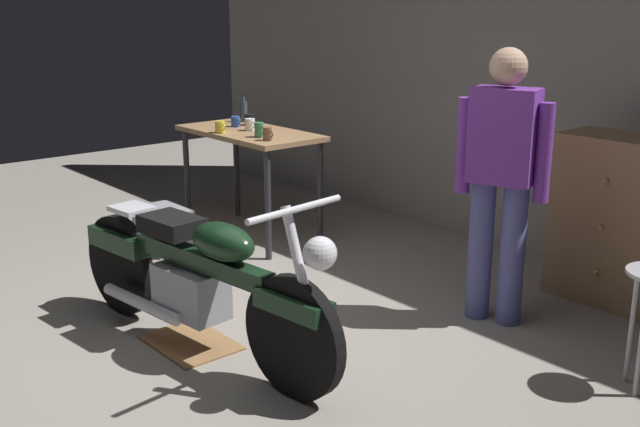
{
  "coord_description": "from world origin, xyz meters",
  "views": [
    {
      "loc": [
        3.42,
        -2.22,
        1.92
      ],
      "look_at": [
        -0.01,
        0.7,
        0.65
      ],
      "focal_mm": 42.32,
      "sensor_mm": 36.0,
      "label": 1
    }
  ],
  "objects_px": {
    "wooden_dresser": "(619,221)",
    "mug_black_matte": "(250,120)",
    "motorcycle": "(197,276)",
    "mug_green_speckled": "(259,130)",
    "mug_white_ceramic": "(250,125)",
    "storage_bin": "(164,229)",
    "mug_yellow_tall": "(220,127)",
    "bottle": "(244,111)",
    "mug_brown_stoneware": "(268,134)",
    "person_standing": "(501,175)",
    "mug_blue_enamel": "(236,121)"
  },
  "relations": [
    {
      "from": "storage_bin",
      "to": "mug_brown_stoneware",
      "type": "distance_m",
      "value": 1.16
    },
    {
      "from": "mug_blue_enamel",
      "to": "bottle",
      "type": "height_order",
      "value": "bottle"
    },
    {
      "from": "person_standing",
      "to": "mug_white_ceramic",
      "type": "relative_size",
      "value": 14.67
    },
    {
      "from": "wooden_dresser",
      "to": "mug_white_ceramic",
      "type": "distance_m",
      "value": 2.92
    },
    {
      "from": "person_standing",
      "to": "wooden_dresser",
      "type": "height_order",
      "value": "person_standing"
    },
    {
      "from": "mug_blue_enamel",
      "to": "person_standing",
      "type": "bearing_deg",
      "value": 2.09
    },
    {
      "from": "person_standing",
      "to": "mug_yellow_tall",
      "type": "bearing_deg",
      "value": -10.9
    },
    {
      "from": "mug_yellow_tall",
      "to": "bottle",
      "type": "bearing_deg",
      "value": 126.33
    },
    {
      "from": "motorcycle",
      "to": "mug_green_speckled",
      "type": "xyz_separation_m",
      "value": [
        -1.29,
        1.38,
        0.51
      ]
    },
    {
      "from": "motorcycle",
      "to": "mug_white_ceramic",
      "type": "bearing_deg",
      "value": 130.45
    },
    {
      "from": "mug_brown_stoneware",
      "to": "mug_green_speckled",
      "type": "height_order",
      "value": "mug_green_speckled"
    },
    {
      "from": "storage_bin",
      "to": "bottle",
      "type": "distance_m",
      "value": 1.31
    },
    {
      "from": "mug_green_speckled",
      "to": "mug_black_matte",
      "type": "height_order",
      "value": "mug_green_speckled"
    },
    {
      "from": "storage_bin",
      "to": "mug_black_matte",
      "type": "xyz_separation_m",
      "value": [
        -0.08,
        0.92,
        0.78
      ]
    },
    {
      "from": "mug_green_speckled",
      "to": "bottle",
      "type": "xyz_separation_m",
      "value": [
        -0.72,
        0.35,
        0.04
      ]
    },
    {
      "from": "mug_white_ceramic",
      "to": "mug_yellow_tall",
      "type": "bearing_deg",
      "value": -105.64
    },
    {
      "from": "mug_blue_enamel",
      "to": "storage_bin",
      "type": "bearing_deg",
      "value": -83.91
    },
    {
      "from": "person_standing",
      "to": "bottle",
      "type": "distance_m",
      "value": 2.82
    },
    {
      "from": "storage_bin",
      "to": "mug_green_speckled",
      "type": "relative_size",
      "value": 3.84
    },
    {
      "from": "storage_bin",
      "to": "mug_green_speckled",
      "type": "distance_m",
      "value": 1.11
    },
    {
      "from": "person_standing",
      "to": "mug_green_speckled",
      "type": "relative_size",
      "value": 14.57
    },
    {
      "from": "mug_white_ceramic",
      "to": "bottle",
      "type": "xyz_separation_m",
      "value": [
        -0.42,
        0.23,
        0.05
      ]
    },
    {
      "from": "mug_brown_stoneware",
      "to": "mug_white_ceramic",
      "type": "relative_size",
      "value": 0.93
    },
    {
      "from": "person_standing",
      "to": "storage_bin",
      "type": "bearing_deg",
      "value": -0.51
    },
    {
      "from": "wooden_dresser",
      "to": "mug_black_matte",
      "type": "xyz_separation_m",
      "value": [
        -2.96,
        -0.82,
        0.4
      ]
    },
    {
      "from": "mug_brown_stoneware",
      "to": "mug_black_matte",
      "type": "distance_m",
      "value": 0.77
    },
    {
      "from": "mug_white_ceramic",
      "to": "mug_black_matte",
      "type": "xyz_separation_m",
      "value": [
        -0.24,
        0.17,
        -0.0
      ]
    },
    {
      "from": "mug_green_speckled",
      "to": "mug_black_matte",
      "type": "distance_m",
      "value": 0.61
    },
    {
      "from": "person_standing",
      "to": "storage_bin",
      "type": "xyz_separation_m",
      "value": [
        -2.56,
        -0.87,
        -0.76
      ]
    },
    {
      "from": "wooden_dresser",
      "to": "mug_black_matte",
      "type": "bearing_deg",
      "value": -164.55
    },
    {
      "from": "mug_yellow_tall",
      "to": "mug_brown_stoneware",
      "type": "relative_size",
      "value": 1.06
    },
    {
      "from": "mug_yellow_tall",
      "to": "mug_green_speckled",
      "type": "height_order",
      "value": "mug_green_speckled"
    },
    {
      "from": "wooden_dresser",
      "to": "storage_bin",
      "type": "bearing_deg",
      "value": -148.93
    },
    {
      "from": "storage_bin",
      "to": "mug_blue_enamel",
      "type": "relative_size",
      "value": 4.2
    },
    {
      "from": "mug_yellow_tall",
      "to": "person_standing",
      "type": "bearing_deg",
      "value": 8.41
    },
    {
      "from": "motorcycle",
      "to": "mug_yellow_tall",
      "type": "bearing_deg",
      "value": 136.65
    },
    {
      "from": "mug_white_ceramic",
      "to": "mug_blue_enamel",
      "type": "bearing_deg",
      "value": 174.36
    },
    {
      "from": "mug_white_ceramic",
      "to": "mug_blue_enamel",
      "type": "relative_size",
      "value": 1.09
    },
    {
      "from": "mug_green_speckled",
      "to": "motorcycle",
      "type": "bearing_deg",
      "value": -46.82
    },
    {
      "from": "wooden_dresser",
      "to": "mug_blue_enamel",
      "type": "xyz_separation_m",
      "value": [
        -2.97,
        -0.96,
        0.39
      ]
    },
    {
      "from": "person_standing",
      "to": "mug_white_ceramic",
      "type": "xyz_separation_m",
      "value": [
        -2.4,
        -0.12,
        0.02
      ]
    },
    {
      "from": "motorcycle",
      "to": "person_standing",
      "type": "bearing_deg",
      "value": 57.31
    },
    {
      "from": "mug_blue_enamel",
      "to": "mug_black_matte",
      "type": "bearing_deg",
      "value": 87.91
    },
    {
      "from": "mug_black_matte",
      "to": "person_standing",
      "type": "bearing_deg",
      "value": -0.99
    },
    {
      "from": "mug_blue_enamel",
      "to": "bottle",
      "type": "xyz_separation_m",
      "value": [
        -0.17,
        0.2,
        0.05
      ]
    },
    {
      "from": "mug_brown_stoneware",
      "to": "mug_white_ceramic",
      "type": "height_order",
      "value": "mug_brown_stoneware"
    },
    {
      "from": "motorcycle",
      "to": "storage_bin",
      "type": "relative_size",
      "value": 4.97
    },
    {
      "from": "mug_green_speckled",
      "to": "person_standing",
      "type": "bearing_deg",
      "value": 6.64
    },
    {
      "from": "wooden_dresser",
      "to": "storage_bin",
      "type": "height_order",
      "value": "wooden_dresser"
    },
    {
      "from": "mug_white_ceramic",
      "to": "mug_black_matte",
      "type": "relative_size",
      "value": 0.95
    }
  ]
}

